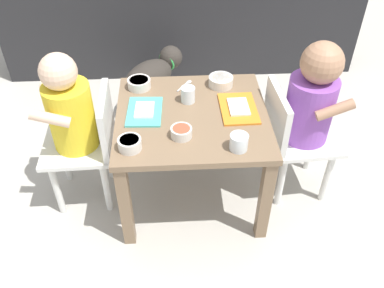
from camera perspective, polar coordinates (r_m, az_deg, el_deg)
ground_plane at (r=1.89m, az=0.00°, el=-6.47°), size 7.00×7.00×0.00m
dining_table at (r=1.64m, az=0.00°, el=2.08°), size 0.59×0.56×0.43m
seated_child_left at (r=1.66m, az=-15.93°, el=3.75°), size 0.29×0.29×0.69m
seated_child_right at (r=1.69m, az=15.68°, el=5.19°), size 0.30×0.30×0.71m
dog at (r=2.29m, az=-5.44°, el=9.42°), size 0.36×0.38×0.31m
food_tray_left at (r=1.62m, az=-6.54°, el=4.50°), size 0.14×0.19×0.02m
food_tray_right at (r=1.63m, az=6.39°, el=4.93°), size 0.14×0.21×0.02m
water_cup_left at (r=1.66m, az=-0.56°, el=6.68°), size 0.06×0.06×0.06m
water_cup_right at (r=1.44m, az=6.44°, el=0.16°), size 0.06×0.06×0.06m
veggie_bowl_near at (r=1.48m, az=-1.47°, el=1.66°), size 0.08×0.08×0.04m
veggie_bowl_far at (r=1.76m, az=-7.27°, el=8.28°), size 0.10×0.10×0.04m
cereal_bowl_left_side at (r=1.76m, az=3.97°, el=8.63°), size 0.10×0.10×0.04m
cereal_bowl_right_side at (r=1.45m, az=-8.55°, el=0.07°), size 0.08×0.08×0.04m
spoon_by_left_tray at (r=1.77m, az=-0.96°, el=8.15°), size 0.07×0.09×0.01m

